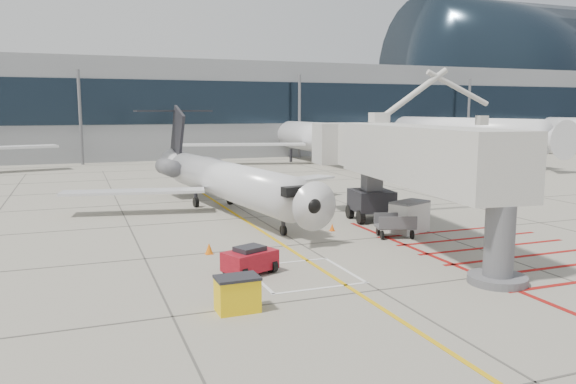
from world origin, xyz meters
name	(u,v)px	position (x,y,z in m)	size (l,w,h in m)	color
ground_plane	(335,264)	(0.00, 0.00, 0.00)	(260.00, 260.00, 0.00)	#9A9785
regional_jet	(238,162)	(-0.94, 12.74, 3.58)	(21.65, 27.30, 7.16)	silver
jet_bridge	(420,166)	(5.79, 2.03, 4.10)	(9.70, 20.48, 8.19)	silver
pushback_tug	(250,259)	(-4.05, -0.08, 0.64)	(2.18, 1.36, 1.27)	maroon
spill_bin	(237,294)	(-5.78, -4.26, 0.63)	(1.46, 0.97, 1.26)	yellow
baggage_cart	(395,225)	(5.45, 3.76, 0.66)	(2.09, 1.32, 1.32)	#4F4E53
ground_power_unit	(409,217)	(6.95, 4.65, 0.89)	(2.26, 1.32, 1.79)	silver
cone_nose	(209,248)	(-4.95, 3.81, 0.27)	(0.40, 0.40, 0.55)	orange
cone_side	(332,227)	(2.92, 6.47, 0.21)	(0.31, 0.31, 0.43)	#F55D0C
terminal_building	(207,110)	(10.00, 70.00, 7.00)	(180.00, 28.00, 14.00)	gray
terminal_glass_band	(229,103)	(10.00, 55.95, 8.00)	(180.00, 0.10, 6.00)	black
terminal_dome	(500,75)	(70.00, 70.00, 14.00)	(40.00, 28.00, 28.00)	black
bg_aircraft_c	(317,118)	(19.30, 46.00, 5.92)	(35.50, 39.45, 11.83)	silver
bg_aircraft_d	(443,113)	(39.07, 46.00, 6.57)	(39.41, 43.79, 13.14)	silver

